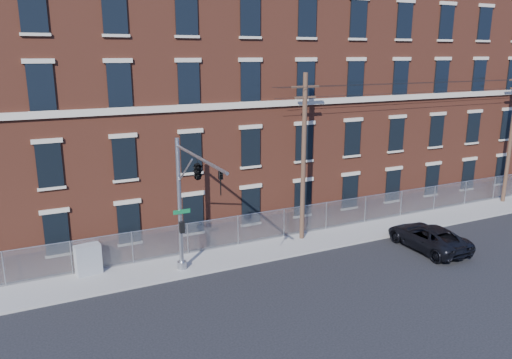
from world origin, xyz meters
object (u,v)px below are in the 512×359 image
at_px(traffic_signal_mast, 193,182).
at_px(utility_pole_near, 304,155).
at_px(pickup_truck, 428,237).
at_px(utility_cabinet, 88,259).

bearing_deg(traffic_signal_mast, utility_pole_near, 23.14).
bearing_deg(utility_pole_near, pickup_truck, -36.77).
xyz_separation_m(traffic_signal_mast, utility_pole_near, (8.00, 3.42, -0.05)).
bearing_deg(traffic_signal_mast, utility_cabinet, 139.79).
height_order(utility_pole_near, pickup_truck, utility_pole_near).
distance_m(utility_pole_near, utility_cabinet, 13.28).
xyz_separation_m(pickup_truck, utility_cabinet, (-18.45, 4.83, 0.18)).
relative_size(utility_pole_near, utility_cabinet, 6.34).
bearing_deg(utility_cabinet, traffic_signal_mast, -48.87).
distance_m(pickup_truck, utility_cabinet, 19.07).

